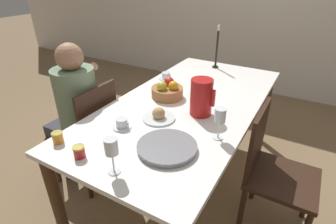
% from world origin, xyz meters
% --- Properties ---
extents(ground_plane, '(20.00, 20.00, 0.00)m').
position_xyz_m(ground_plane, '(0.00, 0.00, 0.00)').
color(ground_plane, '#7F6647').
extents(dining_table, '(0.96, 1.96, 0.75)m').
position_xyz_m(dining_table, '(0.00, 0.00, 0.66)').
color(dining_table, white).
rests_on(dining_table, ground_plane).
extents(chair_person_side, '(0.42, 0.42, 0.88)m').
position_xyz_m(chair_person_side, '(-0.67, -0.37, 0.47)').
color(chair_person_side, '#331E14').
rests_on(chair_person_side, ground_plane).
extents(chair_opposite, '(0.42, 0.42, 0.88)m').
position_xyz_m(chair_opposite, '(0.67, -0.11, 0.47)').
color(chair_opposite, '#331E14').
rests_on(chair_opposite, ground_plane).
extents(person_seated, '(0.39, 0.41, 1.17)m').
position_xyz_m(person_seated, '(-0.75, -0.39, 0.69)').
color(person_seated, '#33333D').
rests_on(person_seated, ground_plane).
extents(red_pitcher, '(0.17, 0.14, 0.25)m').
position_xyz_m(red_pitcher, '(0.15, -0.13, 0.87)').
color(red_pitcher, red).
rests_on(red_pitcher, dining_table).
extents(wine_glass_water, '(0.06, 0.06, 0.19)m').
position_xyz_m(wine_glass_water, '(0.36, -0.34, 0.89)').
color(wine_glass_water, white).
rests_on(wine_glass_water, dining_table).
extents(wine_glass_juice, '(0.06, 0.06, 0.19)m').
position_xyz_m(wine_glass_juice, '(0.03, -0.86, 0.89)').
color(wine_glass_juice, white).
rests_on(wine_glass_juice, dining_table).
extents(teacup_near_person, '(0.12, 0.12, 0.06)m').
position_xyz_m(teacup_near_person, '(-0.19, -0.53, 0.77)').
color(teacup_near_person, silver).
rests_on(teacup_near_person, dining_table).
extents(teacup_across, '(0.12, 0.12, 0.06)m').
position_xyz_m(teacup_across, '(-0.37, 0.31, 0.77)').
color(teacup_across, silver).
rests_on(teacup_across, dining_table).
extents(serving_tray, '(0.32, 0.32, 0.03)m').
position_xyz_m(serving_tray, '(0.16, -0.58, 0.76)').
color(serving_tray, gray).
rests_on(serving_tray, dining_table).
extents(bread_plate, '(0.21, 0.21, 0.08)m').
position_xyz_m(bread_plate, '(-0.05, -0.32, 0.77)').
color(bread_plate, silver).
rests_on(bread_plate, dining_table).
extents(jam_jar_amber, '(0.06, 0.06, 0.06)m').
position_xyz_m(jam_jar_amber, '(-0.20, -0.86, 0.78)').
color(jam_jar_amber, '#A81E1E').
rests_on(jam_jar_amber, dining_table).
extents(jam_jar_red, '(0.06, 0.06, 0.06)m').
position_xyz_m(jam_jar_red, '(-0.40, -0.83, 0.78)').
color(jam_jar_red, '#C67A1E').
rests_on(jam_jar_red, dining_table).
extents(fruit_bowl, '(0.24, 0.24, 0.14)m').
position_xyz_m(fruit_bowl, '(-0.17, -0.01, 0.80)').
color(fruit_bowl, '#9E6B3D').
rests_on(fruit_bowl, dining_table).
extents(candlestick_tall, '(0.06, 0.06, 0.40)m').
position_xyz_m(candlestick_tall, '(-0.10, 0.82, 0.91)').
color(candlestick_tall, black).
rests_on(candlestick_tall, dining_table).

